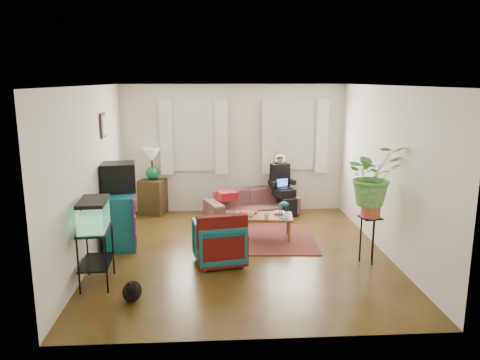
{
  "coord_description": "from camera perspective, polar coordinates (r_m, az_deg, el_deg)",
  "views": [
    {
      "loc": [
        -0.46,
        -6.96,
        2.69
      ],
      "look_at": [
        0.0,
        0.4,
        1.1
      ],
      "focal_mm": 35.0,
      "sensor_mm": 36.0,
      "label": 1
    }
  ],
  "objects": [
    {
      "name": "window_left",
      "position": [
        9.51,
        -5.62,
        5.23
      ],
      "size": [
        1.08,
        0.04,
        1.38
      ],
      "primitive_type": "cube",
      "color": "white",
      "rests_on": "wall_back"
    },
    {
      "name": "wall_right",
      "position": [
        7.59,
        17.4,
        1.06
      ],
      "size": [
        0.01,
        5.0,
        2.6
      ],
      "primitive_type": "cube",
      "color": "silver",
      "rests_on": "floor"
    },
    {
      "name": "picture_frame",
      "position": [
        8.04,
        -16.28,
        6.41
      ],
      "size": [
        0.04,
        0.32,
        0.4
      ],
      "primitive_type": "cube",
      "color": "#3D2616",
      "rests_on": "wall_left"
    },
    {
      "name": "dresser",
      "position": [
        8.0,
        -14.5,
        -4.55
      ],
      "size": [
        0.65,
        1.05,
        0.88
      ],
      "primitive_type": "cube",
      "rotation": [
        0.0,
        0.0,
        0.17
      ],
      "color": "#126F71",
      "rests_on": "floor"
    },
    {
      "name": "floor",
      "position": [
        7.47,
        0.19,
        -8.93
      ],
      "size": [
        4.5,
        5.0,
        0.01
      ],
      "primitive_type": "cube",
      "color": "#4F2B14",
      "rests_on": "ground"
    },
    {
      "name": "side_table",
      "position": [
        9.7,
        -10.52,
        -1.98
      ],
      "size": [
        0.6,
        0.6,
        0.71
      ],
      "primitive_type": "cube",
      "rotation": [
        0.0,
        0.0,
        -0.28
      ],
      "color": "#3A2915",
      "rests_on": "floor"
    },
    {
      "name": "plant_stand",
      "position": [
        7.27,
        15.43,
        -7.03
      ],
      "size": [
        0.36,
        0.36,
        0.71
      ],
      "primitive_type": "cube",
      "rotation": [
        0.0,
        0.0,
        0.21
      ],
      "color": "black",
      "rests_on": "floor"
    },
    {
      "name": "armchair",
      "position": [
        6.99,
        -2.6,
        -7.29
      ],
      "size": [
        0.81,
        0.78,
        0.72
      ],
      "primitive_type": "imported",
      "rotation": [
        0.0,
        0.0,
        3.33
      ],
      "color": "#136375",
      "rests_on": "floor"
    },
    {
      "name": "black_cat",
      "position": [
        6.07,
        -13.02,
        -12.84
      ],
      "size": [
        0.29,
        0.39,
        0.31
      ],
      "primitive_type": "ellipsoid",
      "rotation": [
        0.0,
        0.0,
        0.15
      ],
      "color": "black",
      "rests_on": "floor"
    },
    {
      "name": "wall_left",
      "position": [
        7.32,
        -17.67,
        0.64
      ],
      "size": [
        0.01,
        5.0,
        2.6
      ],
      "primitive_type": "cube",
      "color": "silver",
      "rests_on": "floor"
    },
    {
      "name": "seated_person",
      "position": [
        9.58,
        5.09,
        -0.81
      ],
      "size": [
        0.62,
        0.68,
        1.09
      ],
      "primitive_type": null,
      "rotation": [
        0.0,
        0.0,
        0.33
      ],
      "color": "black",
      "rests_on": "sofa"
    },
    {
      "name": "snack_tray",
      "position": [
        8.18,
        1.04,
        -3.93
      ],
      "size": [
        0.33,
        0.33,
        0.04
      ],
      "primitive_type": "cylinder",
      "rotation": [
        0.0,
        0.0,
        -0.1
      ],
      "color": "#B21414",
      "rests_on": "coffee_table"
    },
    {
      "name": "coffee_table",
      "position": [
        8.12,
        2.9,
        -5.69
      ],
      "size": [
        1.03,
        0.63,
        0.4
      ],
      "primitive_type": "cube",
      "rotation": [
        0.0,
        0.0,
        -0.1
      ],
      "color": "brown",
      "rests_on": "floor"
    },
    {
      "name": "cup_b",
      "position": [
        7.89,
        3.25,
        -4.37
      ],
      "size": [
        0.1,
        0.1,
        0.08
      ],
      "primitive_type": "imported",
      "rotation": [
        0.0,
        0.0,
        -0.1
      ],
      "color": "beige",
      "rests_on": "coffee_table"
    },
    {
      "name": "serape_throw",
      "position": [
        6.69,
        -2.12,
        -6.85
      ],
      "size": [
        0.74,
        0.3,
        0.6
      ],
      "primitive_type": "cube",
      "rotation": [
        0.0,
        0.0,
        0.19
      ],
      "color": "#9E0A0A",
      "rests_on": "armchair"
    },
    {
      "name": "cup_a",
      "position": [
        7.96,
        1.32,
        -4.2
      ],
      "size": [
        0.12,
        0.12,
        0.09
      ],
      "primitive_type": "imported",
      "rotation": [
        0.0,
        0.0,
        -0.1
      ],
      "color": "white",
      "rests_on": "coffee_table"
    },
    {
      "name": "wall_front",
      "position": [
        4.69,
        2.21,
        -5.07
      ],
      "size": [
        4.5,
        0.01,
        2.6
      ],
      "primitive_type": "cube",
      "color": "silver",
      "rests_on": "floor"
    },
    {
      "name": "potted_plant",
      "position": [
        7.04,
        15.82,
        -0.53
      ],
      "size": [
        0.94,
        0.85,
        0.9
      ],
      "primitive_type": "imported",
      "rotation": [
        0.0,
        0.0,
        0.21
      ],
      "color": "#599947",
      "rests_on": "plant_stand"
    },
    {
      "name": "ceiling",
      "position": [
        6.97,
        0.21,
        11.43
      ],
      "size": [
        4.5,
        5.0,
        0.01
      ],
      "primitive_type": "cube",
      "color": "white",
      "rests_on": "wall_back"
    },
    {
      "name": "curtains_left",
      "position": [
        9.43,
        -5.64,
        5.17
      ],
      "size": [
        1.36,
        0.06,
        1.5
      ],
      "primitive_type": "cube",
      "color": "white",
      "rests_on": "wall_back"
    },
    {
      "name": "crt_tv",
      "position": [
        7.93,
        -14.61,
        0.35
      ],
      "size": [
        0.62,
        0.57,
        0.47
      ],
      "primitive_type": "cube",
      "rotation": [
        0.0,
        0.0,
        0.17
      ],
      "color": "black",
      "rests_on": "dresser"
    },
    {
      "name": "birdcage",
      "position": [
        7.9,
        5.38,
        -3.63
      ],
      "size": [
        0.18,
        0.18,
        0.28
      ],
      "primitive_type": null,
      "rotation": [
        0.0,
        0.0,
        -0.1
      ],
      "color": "#115B6B",
      "rests_on": "coffee_table"
    },
    {
      "name": "wall_back",
      "position": [
        9.57,
        -0.78,
        3.82
      ],
      "size": [
        4.5,
        0.01,
        2.6
      ],
      "primitive_type": "cube",
      "color": "silver",
      "rests_on": "floor"
    },
    {
      "name": "sofa",
      "position": [
        9.34,
        1.47,
        -2.29
      ],
      "size": [
        1.97,
        1.29,
        0.72
      ],
      "primitive_type": "imported",
      "rotation": [
        0.0,
        0.0,
        0.33
      ],
      "color": "brown",
      "rests_on": "floor"
    },
    {
      "name": "bowl",
      "position": [
        8.14,
        4.79,
        -4.0
      ],
      "size": [
        0.21,
        0.21,
        0.05
      ],
      "primitive_type": "imported",
      "rotation": [
        0.0,
        0.0,
        -0.1
      ],
      "color": "white",
      "rests_on": "coffee_table"
    },
    {
      "name": "aquarium",
      "position": [
        6.39,
        -17.42,
        -3.97
      ],
      "size": [
        0.39,
        0.65,
        0.41
      ],
      "primitive_type": "cube",
      "rotation": [
        0.0,
        0.0,
        0.07
      ],
      "color": "#7FD899",
      "rests_on": "aquarium_stand"
    },
    {
      "name": "window_right",
      "position": [
        9.66,
        6.68,
        5.31
      ],
      "size": [
        1.08,
        0.04,
        1.38
      ],
      "primitive_type": "cube",
      "color": "white",
      "rests_on": "wall_back"
    },
    {
      "name": "aquarium_stand",
      "position": [
        6.57,
        -17.1,
        -8.91
      ],
      "size": [
        0.43,
        0.71,
        0.77
      ],
      "primitive_type": "cube",
      "rotation": [
        0.0,
        0.0,
        0.07
      ],
      "color": "black",
      "rests_on": "floor"
    },
    {
      "name": "area_rug",
      "position": [
        8.11,
        1.99,
        -7.15
      ],
      "size": [
        2.1,
        1.72,
        0.01
      ],
      "primitive_type": "cube",
      "rotation": [
        0.0,
        0.0,
        -0.06
      ],
      "color": "brown",
      "rests_on": "floor"
    },
    {
      "name": "curtains_right",
      "position": [
        9.58,
        6.76,
        5.25
      ],
      "size": [
        1.36,
        0.06,
        1.5
      ],
      "primitive_type": "cube",
      "color": "white",
      "rests_on": "wall_back"
    },
    {
      "name": "table_lamp",
      "position": [
        9.57,
        -10.67,
        1.83
      ],
      "size": [
        0.45,
        0.45,
        0.65
      ],
      "primitive_type": null,
      "rotation": [
        0.0,
        0.0,
        -0.28
      ],
      "color": "white",
      "rests_on": "side_table"
    }
  ]
}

